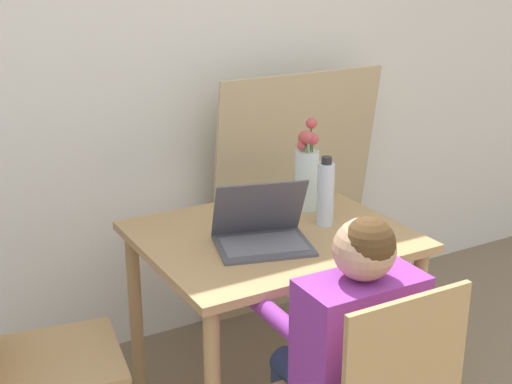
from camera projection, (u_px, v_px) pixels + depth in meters
The scene contains 8 objects.
wall_back at pixel (126, 58), 2.83m from camera, with size 6.40×0.05×2.50m.
dining_table at pixel (272, 259), 2.54m from camera, with size 0.91×0.76×0.72m.
chair_spare at pixel (11, 322), 2.15m from camera, with size 0.49×0.46×0.88m.
person_seated at pixel (348, 338), 1.99m from camera, with size 0.35×0.43×1.02m.
laptop at pixel (262, 230), 2.40m from camera, with size 0.37×0.32×0.22m.
flower_vase at pixel (307, 172), 2.69m from camera, with size 0.09×0.09×0.35m.
water_bottle at pixel (326, 193), 2.54m from camera, with size 0.06×0.06×0.26m.
cardboard_panel at pixel (293, 197), 3.26m from camera, with size 0.81×0.18×1.16m.
Camera 1 is at (-0.96, -0.50, 1.67)m, focal length 50.00 mm.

